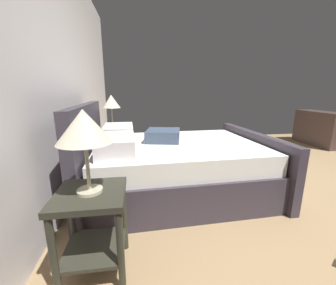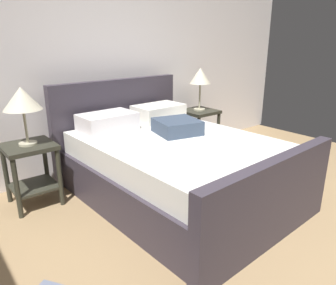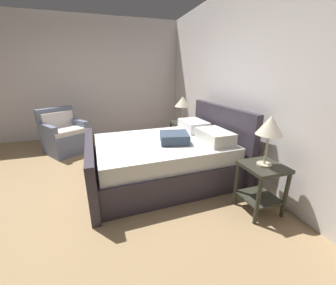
% 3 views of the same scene
% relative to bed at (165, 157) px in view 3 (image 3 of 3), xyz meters
% --- Properties ---
extents(ground_plane, '(5.86, 5.27, 0.02)m').
position_rel_bed_xyz_m(ground_plane, '(0.14, -1.47, -0.35)').
color(ground_plane, '#9B7D57').
extents(wall_back, '(5.98, 0.12, 2.85)m').
position_rel_bed_xyz_m(wall_back, '(0.14, 1.23, 1.08)').
color(wall_back, silver).
rests_on(wall_back, ground).
extents(wall_side_left, '(0.12, 5.39, 2.85)m').
position_rel_bed_xyz_m(wall_side_left, '(-2.85, -1.47, 1.08)').
color(wall_side_left, silver).
rests_on(wall_side_left, ground).
extents(bed, '(1.71, 2.21, 1.09)m').
position_rel_bed_xyz_m(bed, '(0.00, 0.00, 0.00)').
color(bed, '#37313B').
rests_on(bed, ground).
extents(nightstand_right, '(0.44, 0.44, 0.60)m').
position_rel_bed_xyz_m(nightstand_right, '(1.14, 0.81, 0.06)').
color(nightstand_right, '#2E2E24').
rests_on(nightstand_right, ground).
extents(table_lamp_right, '(0.28, 0.28, 0.57)m').
position_rel_bed_xyz_m(table_lamp_right, '(1.14, 0.81, 0.70)').
color(table_lamp_right, '#B7B293').
rests_on(table_lamp_right, nightstand_right).
extents(nightstand_left, '(0.44, 0.44, 0.60)m').
position_rel_bed_xyz_m(nightstand_left, '(-1.14, 0.73, 0.06)').
color(nightstand_left, '#2E2E24').
rests_on(nightstand_left, ground).
extents(table_lamp_left, '(0.33, 0.33, 0.53)m').
position_rel_bed_xyz_m(table_lamp_left, '(-1.14, 0.73, 0.67)').
color(table_lamp_left, '#B7B293').
rests_on(table_lamp_left, nightstand_left).
extents(armchair, '(1.01, 1.00, 0.90)m').
position_rel_bed_xyz_m(armchair, '(-1.73, -1.66, 0.00)').
color(armchair, slate).
rests_on(armchair, ground).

